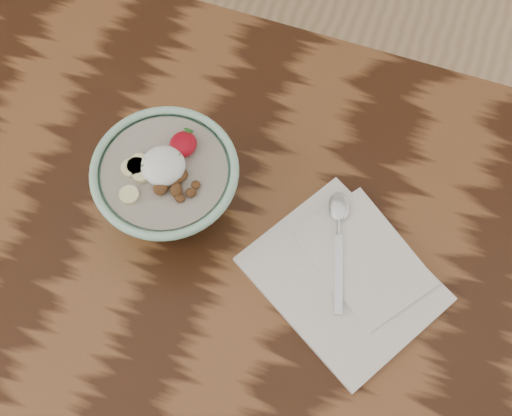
% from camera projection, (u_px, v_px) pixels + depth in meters
% --- Properties ---
extents(table, '(1.60, 0.90, 0.75)m').
position_uv_depth(table, '(188.00, 287.00, 1.09)').
color(table, black).
rests_on(table, ground).
extents(breakfast_bowl, '(0.20, 0.20, 0.13)m').
position_uv_depth(breakfast_bowl, '(168.00, 184.00, 0.98)').
color(breakfast_bowl, '#9CD2B3').
rests_on(breakfast_bowl, table).
extents(napkin, '(0.31, 0.29, 0.02)m').
position_uv_depth(napkin, '(348.00, 275.00, 0.99)').
color(napkin, white).
rests_on(napkin, table).
extents(spoon, '(0.07, 0.18, 0.01)m').
position_uv_depth(spoon, '(339.00, 223.00, 1.01)').
color(spoon, silver).
rests_on(spoon, napkin).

